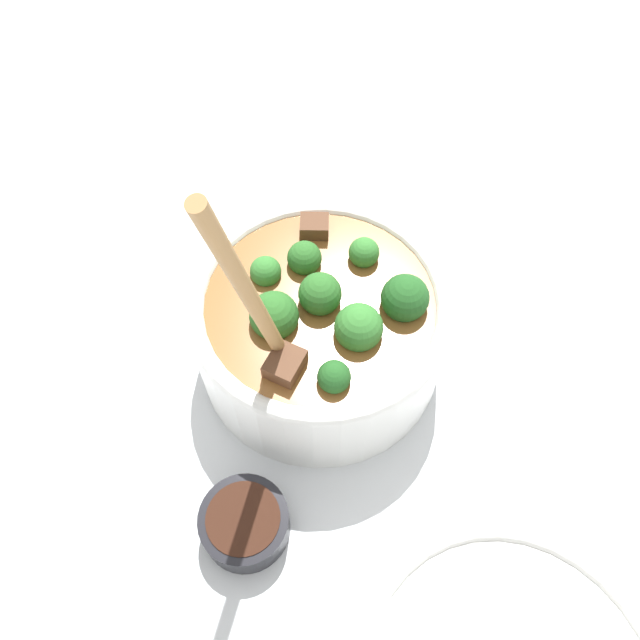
% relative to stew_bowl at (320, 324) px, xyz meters
% --- Properties ---
extents(ground_plane, '(4.00, 4.00, 0.00)m').
position_rel_stew_bowl_xyz_m(ground_plane, '(-0.00, -0.00, -0.06)').
color(ground_plane, silver).
extents(stew_bowl, '(0.23, 0.23, 0.32)m').
position_rel_stew_bowl_xyz_m(stew_bowl, '(0.00, 0.00, 0.00)').
color(stew_bowl, white).
rests_on(stew_bowl, ground_plane).
extents(condiment_bowl, '(0.07, 0.07, 0.03)m').
position_rel_stew_bowl_xyz_m(condiment_bowl, '(0.16, -0.09, -0.04)').
color(condiment_bowl, black).
rests_on(condiment_bowl, ground_plane).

